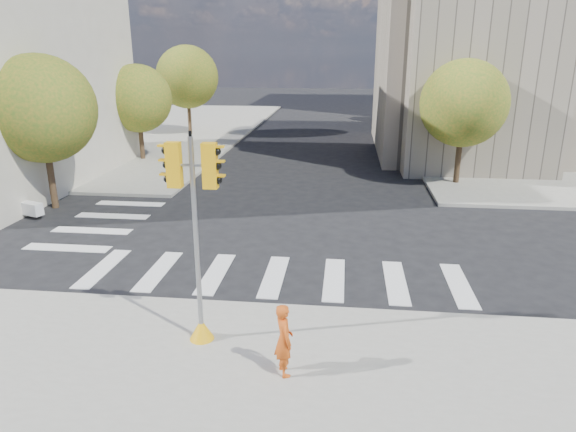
% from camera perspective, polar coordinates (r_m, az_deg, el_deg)
% --- Properties ---
extents(ground, '(160.00, 160.00, 0.00)m').
position_cam_1_polar(ground, '(17.34, -0.30, -4.01)').
color(ground, black).
rests_on(ground, ground).
extents(sidewalk_far_left, '(28.00, 40.00, 0.15)m').
position_cam_1_polar(sidewalk_far_left, '(47.78, -21.17, 9.00)').
color(sidewalk_far_left, gray).
rests_on(sidewalk_far_left, ground).
extents(civic_building, '(26.00, 16.00, 19.39)m').
position_cam_1_polar(civic_building, '(37.69, 29.14, 16.96)').
color(civic_building, gray).
rests_on(civic_building, ground).
extents(tree_lw_near, '(4.40, 4.40, 6.41)m').
position_cam_1_polar(tree_lw_near, '(23.63, -25.72, 10.66)').
color(tree_lw_near, '#382616').
rests_on(tree_lw_near, ground).
extents(tree_lw_mid, '(4.00, 4.00, 5.77)m').
position_cam_1_polar(tree_lw_mid, '(32.56, -16.35, 12.41)').
color(tree_lw_mid, '#382616').
rests_on(tree_lw_mid, ground).
extents(tree_lw_far, '(4.80, 4.80, 6.95)m').
position_cam_1_polar(tree_lw_far, '(41.91, -11.14, 14.91)').
color(tree_lw_far, '#382616').
rests_on(tree_lw_far, ground).
extents(tree_re_near, '(4.20, 4.20, 6.16)m').
position_cam_1_polar(tree_re_near, '(26.69, 18.95, 11.75)').
color(tree_re_near, '#382616').
rests_on(tree_re_near, ground).
extents(tree_re_mid, '(4.60, 4.60, 6.66)m').
position_cam_1_polar(tree_re_mid, '(38.45, 15.29, 14.12)').
color(tree_re_mid, '#382616').
rests_on(tree_re_mid, ground).
extents(tree_re_far, '(4.00, 4.00, 5.88)m').
position_cam_1_polar(tree_re_far, '(50.36, 13.26, 14.46)').
color(tree_re_far, '#382616').
rests_on(tree_re_far, ground).
extents(lamp_near, '(0.35, 0.18, 8.11)m').
position_cam_1_polar(lamp_near, '(30.65, 18.45, 13.46)').
color(lamp_near, black).
rests_on(lamp_near, sidewalk_far_right).
extents(lamp_far, '(0.35, 0.18, 8.11)m').
position_cam_1_polar(lamp_far, '(44.44, 14.85, 14.87)').
color(lamp_far, black).
rests_on(lamp_far, sidewalk_far_right).
extents(traffic_signal, '(1.06, 0.56, 4.78)m').
position_cam_1_polar(traffic_signal, '(11.39, -10.05, -4.47)').
color(traffic_signal, '#E5A20C').
rests_on(traffic_signal, sidewalk_near).
extents(photographer, '(0.57, 0.67, 1.56)m').
position_cam_1_polar(photographer, '(10.61, -0.46, -13.57)').
color(photographer, '#C14912').
rests_on(photographer, sidewalk_near).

